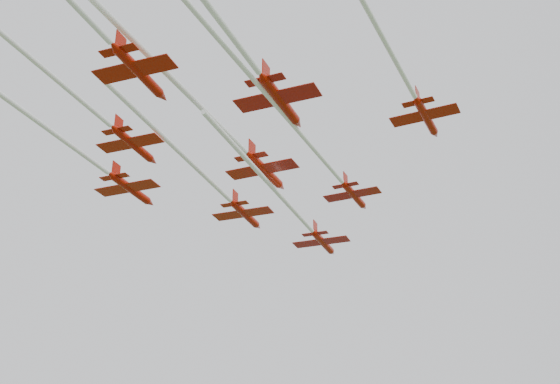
# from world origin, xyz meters

# --- Properties ---
(jet_lead) EXTENTS (14.85, 48.46, 2.73)m
(jet_lead) POSITION_xyz_m (6.55, 4.67, 58.35)
(jet_lead) COLOR #A71102
(jet_row2_left) EXTENTS (14.17, 47.24, 2.85)m
(jet_row2_left) POSITION_xyz_m (-4.87, -0.82, 61.28)
(jet_row2_left) COLOR #A71102
(jet_row2_right) EXTENTS (20.95, 60.23, 2.37)m
(jet_row2_right) POSITION_xyz_m (9.58, -18.27, 58.80)
(jet_row2_right) COLOR #A71102
(jet_row3_left) EXTENTS (16.71, 54.19, 2.84)m
(jet_row3_left) POSITION_xyz_m (-20.47, -15.43, 61.09)
(jet_row3_left) COLOR #A71102
(jet_row3_mid) EXTENTS (18.23, 52.68, 2.93)m
(jet_row3_mid) POSITION_xyz_m (-0.37, -19.12, 60.54)
(jet_row3_mid) COLOR #A71102
(jet_row3_right) EXTENTS (23.26, 64.91, 2.42)m
(jet_row3_right) POSITION_xyz_m (17.96, -36.30, 61.20)
(jet_row3_right) COLOR #A71102
(jet_row4_left) EXTENTS (18.99, 67.14, 2.55)m
(jet_row4_left) POSITION_xyz_m (-16.94, -35.33, 60.68)
(jet_row4_left) COLOR #A71102
(jet_row4_right) EXTENTS (16.33, 49.74, 2.82)m
(jet_row4_right) POSITION_xyz_m (4.73, -37.83, 59.10)
(jet_row4_right) COLOR #A71102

